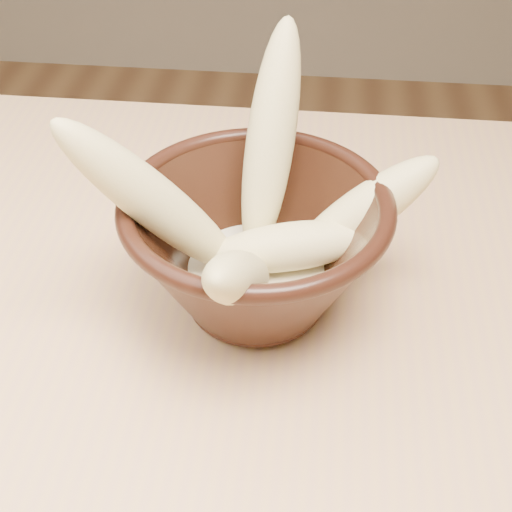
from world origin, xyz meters
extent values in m
cube|color=tan|center=(0.00, 0.00, 0.73)|extent=(1.20, 0.80, 0.04)
cylinder|color=black|center=(0.15, 0.10, 0.76)|extent=(0.08, 0.08, 0.01)
cylinder|color=black|center=(0.15, 0.10, 0.77)|extent=(0.08, 0.08, 0.01)
torus|color=black|center=(0.15, 0.10, 0.84)|extent=(0.18, 0.18, 0.01)
cylinder|color=beige|center=(0.15, 0.10, 0.78)|extent=(0.10, 0.10, 0.01)
ellipsoid|color=#CBC278|center=(0.16, 0.16, 0.86)|extent=(0.05, 0.11, 0.16)
ellipsoid|color=#CBC278|center=(0.09, 0.09, 0.85)|extent=(0.14, 0.07, 0.15)
ellipsoid|color=#CBC278|center=(0.22, 0.13, 0.82)|extent=(0.13, 0.07, 0.10)
ellipsoid|color=#CBC278|center=(0.17, 0.10, 0.81)|extent=(0.12, 0.06, 0.04)
ellipsoid|color=#CBC278|center=(0.15, 0.05, 0.83)|extent=(0.05, 0.12, 0.11)
camera|label=1|loc=(0.19, -0.27, 1.12)|focal=50.00mm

